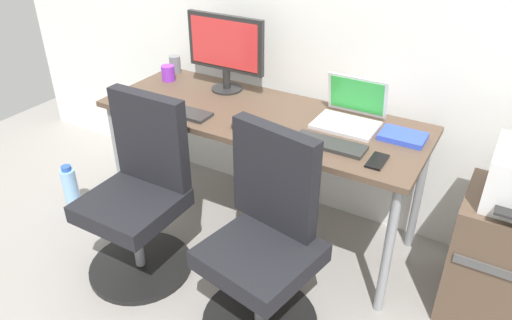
{
  "coord_description": "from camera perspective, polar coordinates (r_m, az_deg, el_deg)",
  "views": [
    {
      "loc": [
        1.14,
        -2.01,
        1.82
      ],
      "look_at": [
        0.0,
        -0.05,
        0.48
      ],
      "focal_mm": 33.89,
      "sensor_mm": 36.0,
      "label": 1
    }
  ],
  "objects": [
    {
      "name": "mouse_by_laptop",
      "position": [
        2.41,
        -2.14,
        4.36
      ],
      "size": [
        0.06,
        0.1,
        0.03
      ],
      "primitive_type": "ellipsoid",
      "color": "#2D2D2D",
      "rests_on": "desk"
    },
    {
      "name": "mouse_by_monitor",
      "position": [
        2.81,
        -16.13,
        7.08
      ],
      "size": [
        0.06,
        0.1,
        0.03
      ],
      "primitive_type": "ellipsoid",
      "color": "silver",
      "rests_on": "desk"
    },
    {
      "name": "ground_plane",
      "position": [
        2.94,
        0.5,
        -7.67
      ],
      "size": [
        5.28,
        5.28,
        0.0
      ],
      "primitive_type": "plane",
      "color": "gray"
    },
    {
      "name": "keyboard_by_monitor",
      "position": [
        2.58,
        -8.85,
        5.68
      ],
      "size": [
        0.34,
        0.12,
        0.02
      ],
      "primitive_type": "cube",
      "color": "#2D2D2D",
      "rests_on": "desk"
    },
    {
      "name": "desktop_monitor",
      "position": [
        2.77,
        -3.62,
        13.07
      ],
      "size": [
        0.48,
        0.18,
        0.43
      ],
      "color": "#262626",
      "rests_on": "desk"
    },
    {
      "name": "desk",
      "position": [
        2.58,
        0.56,
        4.17
      ],
      "size": [
        1.74,
        0.65,
        0.74
      ],
      "color": "brown",
      "rests_on": "ground"
    },
    {
      "name": "water_bottle_on_floor",
      "position": [
        3.21,
        -21.01,
        -3.18
      ],
      "size": [
        0.09,
        0.09,
        0.31
      ],
      "color": "#8CBFF2",
      "rests_on": "ground"
    },
    {
      "name": "office_chair_left",
      "position": [
        2.5,
        -13.51,
        -4.32
      ],
      "size": [
        0.54,
        0.54,
        0.94
      ],
      "color": "black",
      "rests_on": "ground"
    },
    {
      "name": "keyboard_by_laptop",
      "position": [
        2.26,
        8.66,
        1.89
      ],
      "size": [
        0.34,
        0.12,
        0.02
      ],
      "primitive_type": "cube",
      "color": "#2D2D2D",
      "rests_on": "desk"
    },
    {
      "name": "side_cabinet",
      "position": [
        2.51,
        27.9,
        -10.61
      ],
      "size": [
        0.51,
        0.43,
        0.62
      ],
      "color": "brown",
      "rests_on": "ground"
    },
    {
      "name": "pen_cup",
      "position": [
        3.15,
        -9.53,
        11.09
      ],
      "size": [
        0.07,
        0.07,
        0.1
      ],
      "primitive_type": "cylinder",
      "color": "slate",
      "rests_on": "desk"
    },
    {
      "name": "office_chair_right",
      "position": [
        2.15,
        1.06,
        -10.03
      ],
      "size": [
        0.54,
        0.54,
        0.94
      ],
      "color": "black",
      "rests_on": "ground"
    },
    {
      "name": "notebook",
      "position": [
        2.39,
        16.94,
        2.67
      ],
      "size": [
        0.21,
        0.15,
        0.03
      ],
      "primitive_type": "cube",
      "color": "blue",
      "rests_on": "desk"
    },
    {
      "name": "phone_near_laptop",
      "position": [
        2.17,
        14.12,
        -0.11
      ],
      "size": [
        0.07,
        0.14,
        0.01
      ],
      "primitive_type": "cube",
      "color": "black",
      "rests_on": "desk"
    },
    {
      "name": "coffee_mug",
      "position": [
        3.02,
        -10.33,
        10.06
      ],
      "size": [
        0.08,
        0.08,
        0.09
      ],
      "primitive_type": "cylinder",
      "color": "purple",
      "rests_on": "desk"
    },
    {
      "name": "open_laptop",
      "position": [
        2.47,
        11.07,
        5.49
      ],
      "size": [
        0.31,
        0.27,
        0.22
      ],
      "color": "silver",
      "rests_on": "desk"
    }
  ]
}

